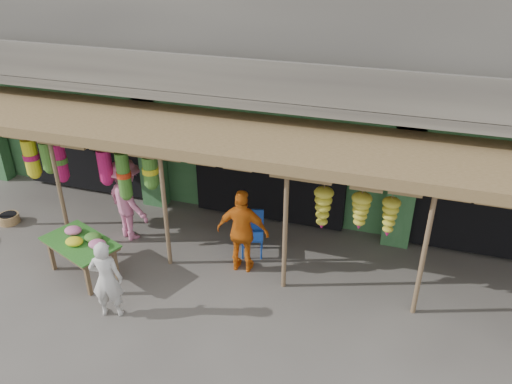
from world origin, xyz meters
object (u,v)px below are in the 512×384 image
(blue_chair, at_px, (253,230))
(flower_table, at_px, (82,243))
(person_shopper, at_px, (127,200))
(person_vendor, at_px, (243,232))
(person_front, at_px, (107,279))

(blue_chair, bearing_deg, flower_table, -164.05)
(flower_table, distance_m, blue_chair, 3.52)
(blue_chair, relative_size, person_shopper, 0.51)
(flower_table, bearing_deg, blue_chair, 52.55)
(blue_chair, height_order, person_vendor, person_vendor)
(flower_table, bearing_deg, person_front, -16.35)
(blue_chair, distance_m, person_front, 3.30)
(flower_table, relative_size, blue_chair, 1.80)
(flower_table, height_order, person_shopper, person_shopper)
(blue_chair, distance_m, person_shopper, 2.89)
(blue_chair, bearing_deg, person_front, -139.46)
(blue_chair, height_order, person_front, person_front)
(flower_table, height_order, blue_chair, blue_chair)
(flower_table, relative_size, person_vendor, 0.97)
(flower_table, bearing_deg, person_vendor, 42.26)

